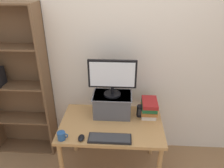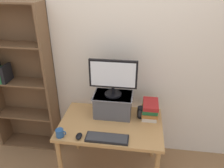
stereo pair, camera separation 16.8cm
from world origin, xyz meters
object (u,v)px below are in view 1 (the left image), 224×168
object	(u,v)px
desk	(111,129)
coffee_mug	(62,136)
computer_mouse	(81,138)
keyboard	(110,138)
book_stack	(149,108)
riser_box	(113,104)
bookshelf_unit	(14,84)
computer_monitor	(113,76)
desk_speaker	(140,111)

from	to	relation	value
desk	coffee_mug	size ratio (longest dim) A/B	10.39
desk	computer_mouse	world-z (taller)	computer_mouse
keyboard	book_stack	distance (m)	0.63
riser_box	keyboard	distance (m)	0.46
riser_box	computer_mouse	xyz separation A→B (m)	(-0.29, -0.46, -0.12)
bookshelf_unit	desk	bearing A→B (deg)	-16.65
bookshelf_unit	coffee_mug	distance (m)	1.03
computer_monitor	bookshelf_unit	bearing A→B (deg)	171.18
computer_mouse	keyboard	bearing A→B (deg)	3.23
riser_box	computer_monitor	distance (m)	0.36
computer_mouse	book_stack	xyz separation A→B (m)	(0.71, 0.47, 0.09)
computer_monitor	computer_mouse	bearing A→B (deg)	-122.15
coffee_mug	desk_speaker	xyz separation A→B (m)	(0.81, 0.45, 0.03)
riser_box	computer_monitor	world-z (taller)	computer_monitor
keyboard	desk_speaker	xyz separation A→B (m)	(0.33, 0.43, 0.06)
computer_monitor	desk_speaker	xyz separation A→B (m)	(0.32, -0.02, -0.43)
desk	computer_mouse	bearing A→B (deg)	-135.31
desk	computer_monitor	size ratio (longest dim) A/B	2.15
desk	book_stack	distance (m)	0.50
computer_mouse	coffee_mug	xyz separation A→B (m)	(-0.20, -0.01, 0.02)
coffee_mug	keyboard	bearing A→B (deg)	2.81
riser_box	book_stack	bearing A→B (deg)	0.32
desk	coffee_mug	bearing A→B (deg)	-148.91
bookshelf_unit	book_stack	size ratio (longest dim) A/B	7.18
computer_monitor	computer_mouse	xyz separation A→B (m)	(-0.29, -0.46, -0.48)
desk_speaker	book_stack	bearing A→B (deg)	12.62
bookshelf_unit	riser_box	world-z (taller)	bookshelf_unit
desk	desk_speaker	bearing A→B (deg)	26.00
computer_monitor	book_stack	world-z (taller)	computer_monitor
book_stack	coffee_mug	bearing A→B (deg)	-152.57
desk_speaker	computer_monitor	bearing A→B (deg)	176.57
coffee_mug	book_stack	bearing A→B (deg)	27.43
bookshelf_unit	keyboard	size ratio (longest dim) A/B	4.50
desk	book_stack	bearing A→B (deg)	22.97
bookshelf_unit	riser_box	size ratio (longest dim) A/B	4.39
desk	book_stack	size ratio (longest dim) A/B	4.17
book_stack	coffee_mug	distance (m)	1.03
riser_box	keyboard	size ratio (longest dim) A/B	1.03
computer_mouse	coffee_mug	distance (m)	0.20
keyboard	coffee_mug	size ratio (longest dim) A/B	3.98
desk	keyboard	world-z (taller)	keyboard
keyboard	desk_speaker	size ratio (longest dim) A/B	3.17
desk	computer_monitor	xyz separation A→B (m)	(0.00, 0.18, 0.58)
computer_monitor	computer_mouse	world-z (taller)	computer_monitor
bookshelf_unit	computer_monitor	distance (m)	1.27
computer_monitor	book_stack	xyz separation A→B (m)	(0.42, 0.00, -0.39)
desk	desk_speaker	xyz separation A→B (m)	(0.32, 0.16, 0.15)
riser_box	book_stack	xyz separation A→B (m)	(0.42, 0.00, -0.03)
desk	coffee_mug	distance (m)	0.58
desk	book_stack	xyz separation A→B (m)	(0.43, 0.18, 0.19)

